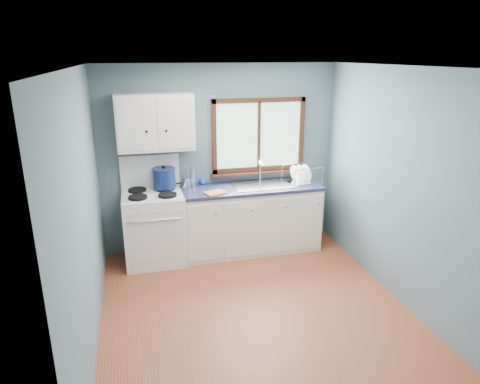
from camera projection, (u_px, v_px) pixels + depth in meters
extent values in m
cube|color=#A3502D|center=(256.00, 312.00, 4.54)|extent=(3.20, 3.60, 0.02)
cube|color=white|center=(259.00, 66.00, 3.76)|extent=(3.20, 3.60, 0.02)
cube|color=slate|center=(220.00, 158.00, 5.82)|extent=(3.20, 0.02, 2.50)
cube|color=slate|center=(345.00, 300.00, 2.49)|extent=(3.20, 0.02, 2.50)
cube|color=slate|center=(83.00, 215.00, 3.78)|extent=(0.02, 3.60, 2.50)
cube|color=slate|center=(403.00, 188.00, 4.53)|extent=(0.02, 3.60, 2.50)
cube|color=white|center=(155.00, 228.00, 5.53)|extent=(0.76, 0.65, 0.92)
cube|color=white|center=(150.00, 171.00, 5.60)|extent=(0.76, 0.05, 0.44)
cube|color=silver|center=(152.00, 194.00, 5.39)|extent=(0.72, 0.59, 0.01)
cylinder|color=black|center=(138.00, 197.00, 5.20)|extent=(0.23, 0.23, 0.03)
cylinder|color=black|center=(168.00, 195.00, 5.28)|extent=(0.23, 0.23, 0.03)
cylinder|color=black|center=(137.00, 190.00, 5.48)|extent=(0.23, 0.23, 0.03)
cylinder|color=black|center=(166.00, 188.00, 5.56)|extent=(0.23, 0.23, 0.03)
cylinder|color=silver|center=(155.00, 220.00, 5.14)|extent=(0.66, 0.02, 0.02)
cube|color=silver|center=(156.00, 242.00, 5.25)|extent=(0.66, 0.01, 0.55)
cube|color=white|center=(251.00, 220.00, 5.86)|extent=(1.85, 0.60, 0.88)
cube|color=black|center=(250.00, 246.00, 6.00)|extent=(1.85, 0.54, 0.08)
cube|color=#1D213D|center=(251.00, 188.00, 5.72)|extent=(1.89, 0.64, 0.04)
cube|color=silver|center=(264.00, 185.00, 5.75)|extent=(0.84, 0.46, 0.01)
cube|color=silver|center=(250.00, 191.00, 5.73)|extent=(0.36, 0.40, 0.14)
cube|color=silver|center=(278.00, 189.00, 5.82)|extent=(0.36, 0.40, 0.14)
cylinder|color=silver|center=(260.00, 172.00, 5.90)|extent=(0.02, 0.02, 0.28)
cylinder|color=silver|center=(262.00, 164.00, 5.79)|extent=(0.02, 0.16, 0.02)
sphere|color=silver|center=(260.00, 162.00, 5.85)|extent=(0.04, 0.04, 0.04)
cube|color=#9EC6A8|center=(259.00, 135.00, 5.83)|extent=(1.22, 0.01, 0.92)
cube|color=#412113|center=(259.00, 100.00, 5.67)|extent=(1.30, 0.05, 0.06)
cube|color=#412113|center=(258.00, 169.00, 5.96)|extent=(1.30, 0.05, 0.06)
cube|color=#412113|center=(214.00, 137.00, 5.67)|extent=(0.06, 0.05, 1.00)
cube|color=#412113|center=(301.00, 133.00, 5.96)|extent=(0.06, 0.05, 1.00)
cube|color=#412113|center=(259.00, 135.00, 5.82)|extent=(0.03, 0.05, 0.92)
cube|color=#412113|center=(259.00, 173.00, 5.95)|extent=(1.36, 0.10, 0.03)
cube|color=white|center=(155.00, 122.00, 5.29)|extent=(0.95, 0.32, 0.70)
cube|color=white|center=(136.00, 125.00, 5.08)|extent=(0.44, 0.01, 0.62)
cube|color=white|center=(176.00, 124.00, 5.19)|extent=(0.44, 0.01, 0.62)
sphere|color=black|center=(147.00, 132.00, 5.12)|extent=(0.03, 0.03, 0.03)
sphere|color=black|center=(166.00, 131.00, 5.18)|extent=(0.03, 0.03, 0.03)
cylinder|color=black|center=(166.00, 185.00, 5.57)|extent=(0.26, 0.26, 0.05)
cube|color=black|center=(178.00, 183.00, 5.62)|extent=(0.13, 0.04, 0.01)
cylinder|color=#11204B|center=(164.00, 178.00, 5.50)|extent=(0.36, 0.36, 0.24)
cylinder|color=#11204B|center=(164.00, 169.00, 5.46)|extent=(0.38, 0.38, 0.02)
sphere|color=black|center=(164.00, 167.00, 5.46)|extent=(0.06, 0.06, 0.04)
cylinder|color=silver|center=(186.00, 183.00, 5.62)|extent=(0.14, 0.14, 0.14)
cylinder|color=silver|center=(187.00, 172.00, 5.59)|extent=(0.01, 0.01, 0.21)
cylinder|color=silver|center=(184.00, 171.00, 5.57)|extent=(0.01, 0.01, 0.24)
cylinder|color=silver|center=(187.00, 173.00, 5.56)|extent=(0.01, 0.01, 0.19)
cylinder|color=silver|center=(192.00, 178.00, 5.63)|extent=(0.07, 0.07, 0.26)
imported|color=blue|center=(204.00, 176.00, 5.74)|extent=(0.10, 0.10, 0.24)
cube|color=orange|center=(215.00, 193.00, 5.42)|extent=(0.30, 0.26, 0.02)
cube|color=silver|center=(302.00, 181.00, 5.92)|extent=(0.53, 0.44, 0.02)
cylinder|color=silver|center=(295.00, 179.00, 5.65)|extent=(0.01, 0.01, 0.22)
cylinder|color=silver|center=(323.00, 175.00, 5.83)|extent=(0.01, 0.01, 0.22)
cylinder|color=silver|center=(282.00, 173.00, 5.94)|extent=(0.01, 0.01, 0.22)
cylinder|color=silver|center=(309.00, 169.00, 6.12)|extent=(0.01, 0.01, 0.22)
cylinder|color=silver|center=(309.00, 169.00, 5.71)|extent=(0.44, 0.09, 0.01)
cylinder|color=silver|center=(296.00, 163.00, 6.00)|extent=(0.44, 0.09, 0.01)
cylinder|color=white|center=(295.00, 174.00, 5.84)|extent=(0.11, 0.25, 0.24)
cylinder|color=white|center=(301.00, 173.00, 5.87)|extent=(0.11, 0.25, 0.24)
cylinder|color=white|center=(306.00, 173.00, 5.91)|extent=(0.11, 0.25, 0.24)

